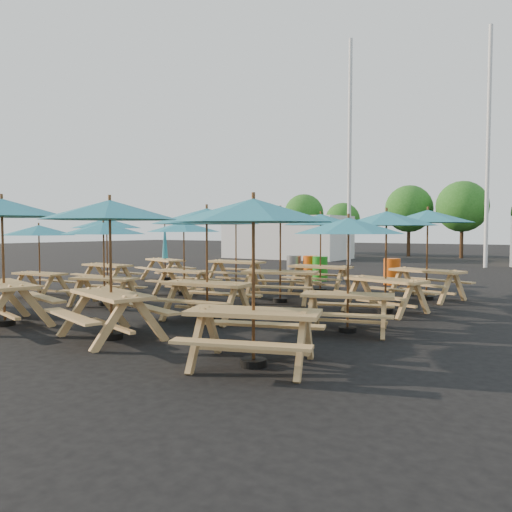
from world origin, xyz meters
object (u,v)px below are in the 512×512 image
Objects in this scene: picnic_unit_1 at (39,234)px; picnic_unit_15 at (428,221)px; picnic_unit_11 at (321,223)px; picnic_unit_14 at (386,223)px; picnic_unit_4 at (2,214)px; picnic_unit_3 at (165,254)px; picnic_unit_2 at (107,227)px; picnic_unit_13 at (348,231)px; picnic_unit_8 at (110,217)px; waste_bin_1 at (310,268)px; picnic_unit_5 at (103,232)px; picnic_unit_12 at (253,219)px; picnic_unit_7 at (236,221)px; waste_bin_2 at (320,269)px; picnic_unit_10 at (280,220)px; picnic_unit_9 at (207,222)px; picnic_unit_6 at (184,230)px; waste_bin_3 at (392,272)px; waste_bin_0 at (294,267)px.

picnic_unit_15 is at bearing 25.03° from picnic_unit_1.
picnic_unit_11 is 3.96m from picnic_unit_14.
picnic_unit_3 is at bearing 128.37° from picnic_unit_4.
picnic_unit_2 reaches higher than picnic_unit_13.
picnic_unit_8 is 8.65m from picnic_unit_15.
picnic_unit_1 reaches higher than waste_bin_1.
picnic_unit_5 is 0.87× the size of picnic_unit_12.
picnic_unit_7 is (0.21, 5.52, 0.35)m from picnic_unit_5.
picnic_unit_15 is at bearing 84.21° from picnic_unit_8.
picnic_unit_15 reaches higher than picnic_unit_11.
picnic_unit_11 reaches higher than waste_bin_2.
picnic_unit_10 reaches higher than waste_bin_1.
picnic_unit_3 is 3.50m from picnic_unit_7.
picnic_unit_12 is 1.03× the size of picnic_unit_14.
picnic_unit_13 is 2.51m from picnic_unit_14.
picnic_unit_9 is at bearing -80.70° from waste_bin_2.
waste_bin_2 is at bearing 55.91° from picnic_unit_1.
picnic_unit_3 is at bearing 140.42° from picnic_unit_6.
waste_bin_2 is at bearing 114.24° from picnic_unit_11.
picnic_unit_10 reaches higher than picnic_unit_1.
waste_bin_3 is (1.26, 8.74, -1.62)m from picnic_unit_9.
picnic_unit_6 reaches higher than picnic_unit_13.
picnic_unit_1 is at bearing -148.39° from picnic_unit_14.
picnic_unit_10 is (6.46, 0.15, 0.15)m from picnic_unit_2.
picnic_unit_1 reaches higher than waste_bin_2.
picnic_unit_6 reaches higher than waste_bin_2.
waste_bin_2 is (5.07, 2.90, -0.52)m from picnic_unit_3.
picnic_unit_7 reaches higher than picnic_unit_10.
picnic_unit_6 is 6.32m from waste_bin_1.
picnic_unit_15 is at bearing 68.95° from picnic_unit_4.
picnic_unit_2 is at bearing -68.94° from picnic_unit_3.
picnic_unit_9 is at bearing -22.13° from picnic_unit_3.
picnic_unit_13 is (2.99, -5.20, -0.23)m from picnic_unit_11.
picnic_unit_9 is (6.48, -5.72, 1.10)m from picnic_unit_3.
picnic_unit_9 is at bearing -6.80° from picnic_unit_1.
picnic_unit_15 reaches higher than picnic_unit_6.
picnic_unit_7 is 2.75× the size of waste_bin_0.
picnic_unit_9 is 8.97m from waste_bin_3.
waste_bin_0 and waste_bin_1 have the same top height.
picnic_unit_4 reaches higher than picnic_unit_15.
picnic_unit_11 is (6.42, 2.69, 0.09)m from picnic_unit_2.
waste_bin_0 is 1.00× the size of waste_bin_2.
picnic_unit_8 is at bearing -33.11° from picnic_unit_3.
picnic_unit_4 is 3.38× the size of waste_bin_1.
picnic_unit_4 is 11.61m from waste_bin_0.
picnic_unit_8 reaches higher than waste_bin_2.
picnic_unit_1 is 2.37× the size of waste_bin_0.
picnic_unit_6 is 7.93m from picnic_unit_12.
picnic_unit_13 reaches higher than waste_bin_1.
picnic_unit_8 is at bearing -54.42° from picnic_unit_5.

